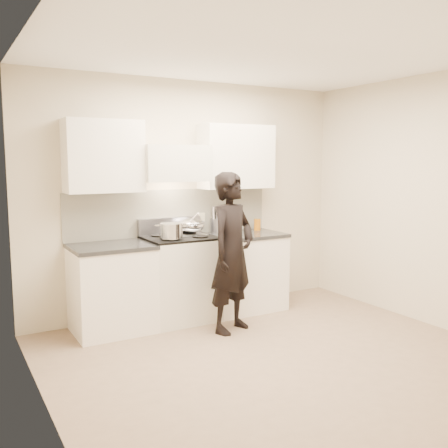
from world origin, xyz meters
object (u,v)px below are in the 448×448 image
object	(u,v)px
wok	(191,225)
person	(232,252)
utensil_crock	(215,224)
counter_right	(243,271)
stove	(180,278)

from	to	relation	value
wok	person	xyz separation A→B (m)	(0.12, -0.71, -0.21)
utensil_crock	counter_right	bearing A→B (deg)	-44.93
person	utensil_crock	bearing A→B (deg)	48.81
counter_right	wok	xyz separation A→B (m)	(-0.63, 0.11, 0.58)
wok	utensil_crock	bearing A→B (deg)	18.70
utensil_crock	person	distance (m)	0.90
stove	utensil_crock	bearing A→B (deg)	22.76
counter_right	person	xyz separation A→B (m)	(-0.51, -0.60, 0.37)
counter_right	person	world-z (taller)	person
wok	counter_right	bearing A→B (deg)	-10.33
counter_right	utensil_crock	bearing A→B (deg)	135.07
utensil_crock	person	xyz separation A→B (m)	(-0.26, -0.84, -0.18)
stove	person	size ratio (longest dim) A/B	0.58
stove	person	xyz separation A→B (m)	(0.32, -0.60, 0.36)
stove	utensil_crock	xyz separation A→B (m)	(0.58, 0.25, 0.54)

